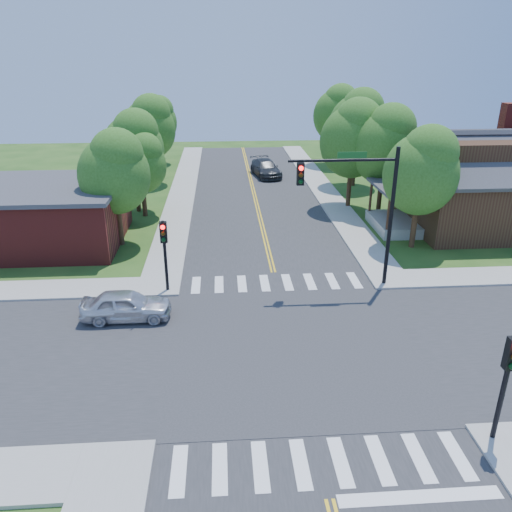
{
  "coord_description": "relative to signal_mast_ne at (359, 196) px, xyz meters",
  "views": [
    {
      "loc": [
        -2.71,
        -17.37,
        11.46
      ],
      "look_at": [
        -1.16,
        4.75,
        2.2
      ],
      "focal_mm": 35.0,
      "sensor_mm": 36.0,
      "label": 1
    }
  ],
  "objects": [
    {
      "name": "ground",
      "position": [
        -3.91,
        -5.59,
        -4.85
      ],
      "size": [
        100.0,
        100.0,
        0.0
      ],
      "primitive_type": "plane",
      "color": "#234A17",
      "rests_on": "ground"
    },
    {
      "name": "road_ns",
      "position": [
        -3.91,
        -5.59,
        -4.83
      ],
      "size": [
        10.0,
        90.0,
        0.04
      ],
      "primitive_type": "cube",
      "color": "#2D2D30",
      "rests_on": "ground"
    },
    {
      "name": "road_ew",
      "position": [
        -3.91,
        -5.59,
        -4.83
      ],
      "size": [
        90.0,
        10.0,
        0.04
      ],
      "primitive_type": "cube",
      "color": "#2D2D30",
      "rests_on": "ground"
    },
    {
      "name": "intersection_patch",
      "position": [
        -3.91,
        -5.59,
        -4.85
      ],
      "size": [
        10.2,
        10.2,
        0.06
      ],
      "primitive_type": "cube",
      "color": "#2D2D30",
      "rests_on": "ground"
    },
    {
      "name": "sidewalk_ne",
      "position": [
        11.9,
        10.23,
        -4.78
      ],
      "size": [
        40.0,
        40.0,
        0.14
      ],
      "color": "#9E9B93",
      "rests_on": "ground"
    },
    {
      "name": "sidewalk_nw",
      "position": [
        -19.73,
        10.23,
        -4.78
      ],
      "size": [
        40.0,
        40.0,
        0.14
      ],
      "color": "#9E9B93",
      "rests_on": "ground"
    },
    {
      "name": "crosswalk_north",
      "position": [
        -3.91,
        0.61,
        -4.8
      ],
      "size": [
        8.85,
        2.0,
        0.01
      ],
      "color": "white",
      "rests_on": "ground"
    },
    {
      "name": "crosswalk_south",
      "position": [
        -3.91,
        -11.79,
        -4.8
      ],
      "size": [
        8.85,
        2.0,
        0.01
      ],
      "color": "white",
      "rests_on": "ground"
    },
    {
      "name": "centerline",
      "position": [
        -3.91,
        -5.59,
        -4.8
      ],
      "size": [
        0.3,
        90.0,
        0.01
      ],
      "color": "yellow",
      "rests_on": "ground"
    },
    {
      "name": "stop_bar",
      "position": [
        -1.41,
        -13.19,
        -4.85
      ],
      "size": [
        4.6,
        0.45,
        0.09
      ],
      "primitive_type": "cube",
      "color": "white",
      "rests_on": "ground"
    },
    {
      "name": "signal_mast_ne",
      "position": [
        0.0,
        0.0,
        0.0
      ],
      "size": [
        5.3,
        0.42,
        7.2
      ],
      "color": "black",
      "rests_on": "ground"
    },
    {
      "name": "signal_pole_se",
      "position": [
        1.69,
        -11.21,
        -2.19
      ],
      "size": [
        0.34,
        0.42,
        3.8
      ],
      "color": "black",
      "rests_on": "ground"
    },
    {
      "name": "signal_pole_nw",
      "position": [
        -9.51,
        -0.01,
        -2.19
      ],
      "size": [
        0.34,
        0.42,
        3.8
      ],
      "color": "black",
      "rests_on": "ground"
    },
    {
      "name": "house_ne",
      "position": [
        11.19,
        8.65,
        -1.52
      ],
      "size": [
        13.05,
        8.8,
        7.11
      ],
      "color": "#381E13",
      "rests_on": "ground"
    },
    {
      "name": "building_nw",
      "position": [
        -18.11,
        7.61,
        -2.97
      ],
      "size": [
        10.4,
        8.4,
        3.73
      ],
      "color": "maroon",
      "rests_on": "ground"
    },
    {
      "name": "tree_e_a",
      "position": [
        5.17,
        5.19,
        0.08
      ],
      "size": [
        4.43,
        4.21,
        7.53
      ],
      "color": "#382314",
      "rests_on": "ground"
    },
    {
      "name": "tree_e_b",
      "position": [
        5.13,
        12.13,
        0.42
      ],
      "size": [
        4.73,
        4.49,
        8.04
      ],
      "color": "#382314",
      "rests_on": "ground"
    },
    {
      "name": "tree_e_c",
      "position": [
        5.28,
        20.32,
        0.72
      ],
      "size": [
        5.0,
        4.75,
        8.5
      ],
      "color": "#382314",
      "rests_on": "ground"
    },
    {
      "name": "tree_e_d",
      "position": [
        5.45,
        29.19,
        0.56
      ],
      "size": [
        4.85,
        4.61,
        8.25
      ],
      "color": "#382314",
      "rests_on": "ground"
    },
    {
      "name": "tree_w_a",
      "position": [
        -12.95,
        6.89,
        -0.09
      ],
      "size": [
        4.28,
        4.06,
        7.27
      ],
      "color": "#382314",
      "rests_on": "ground"
    },
    {
      "name": "tree_w_b",
      "position": [
        -12.9,
        13.9,
        0.14
      ],
      "size": [
        4.48,
        4.26,
        7.62
      ],
      "color": "#382314",
      "rests_on": "ground"
    },
    {
      "name": "tree_w_c",
      "position": [
        -12.83,
        22.34,
        0.35
      ],
      "size": [
        4.67,
        4.43,
        7.93
      ],
      "color": "#382314",
      "rests_on": "ground"
    },
    {
      "name": "tree_w_d",
      "position": [
        -13.14,
        31.11,
        -0.22
      ],
      "size": [
        4.16,
        3.95,
        7.07
      ],
      "color": "#382314",
      "rests_on": "ground"
    },
    {
      "name": "tree_house",
      "position": [
        3.21,
        13.77,
        0.57
      ],
      "size": [
        4.87,
        4.63,
        8.28
      ],
      "color": "#382314",
      "rests_on": "ground"
    },
    {
      "name": "tree_bldg",
      "position": [
        -12.25,
        12.68,
        -0.83
      ],
      "size": [
        3.62,
        3.43,
        6.15
      ],
      "color": "#382314",
      "rests_on": "ground"
    },
    {
      "name": "car_silver",
      "position": [
        -11.1,
        -2.67,
        -4.17
      ],
      "size": [
        1.63,
        4.03,
        1.37
      ],
      "primitive_type": "imported",
      "rotation": [
        0.0,
        0.0,
        1.57
      ],
      "color": "silver",
      "rests_on": "ground"
    },
    {
      "name": "car_dgrey",
      "position": [
        -2.37,
        24.33,
        -4.09
      ],
      "size": [
        4.0,
        6.01,
        1.52
      ],
      "primitive_type": "imported",
      "rotation": [
        0.0,
        0.0,
        0.18
      ],
      "color": "#2F3134",
      "rests_on": "ground"
    }
  ]
}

